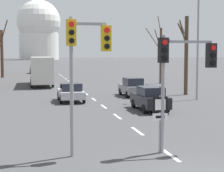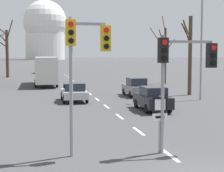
{
  "view_description": "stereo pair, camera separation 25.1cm",
  "coord_description": "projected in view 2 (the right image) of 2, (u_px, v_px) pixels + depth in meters",
  "views": [
    {
      "loc": [
        -5.1,
        -10.0,
        3.84
      ],
      "look_at": [
        -1.95,
        4.72,
        2.56
      ],
      "focal_mm": 60.0,
      "sensor_mm": 36.0,
      "label": 1
    },
    {
      "loc": [
        -4.86,
        -10.05,
        3.84
      ],
      "look_at": [
        -1.95,
        4.72,
        2.56
      ],
      "focal_mm": 60.0,
      "sensor_mm": 36.0,
      "label": 2
    }
  ],
  "objects": [
    {
      "name": "bare_tree_right_far",
      "position": [
        190.0,
        53.0,
        34.99
      ],
      "size": [
        1.66,
        3.54,
        7.38
      ],
      "color": "#473828",
      "rests_on": "ground_plane"
    },
    {
      "name": "lane_stripe_1",
      "position": [
        139.0,
        131.0,
        18.67
      ],
      "size": [
        0.16,
        2.0,
        0.01
      ],
      "primitive_type": "cube",
      "color": "silver",
      "rests_on": "ground_plane"
    },
    {
      "name": "lane_stripe_7",
      "position": [
        80.0,
        86.0,
        45.07
      ],
      "size": [
        0.16,
        2.0,
        0.01
      ],
      "primitive_type": "cube",
      "color": "silver",
      "rests_on": "ground_plane"
    },
    {
      "name": "traffic_signal_near_left",
      "position": [
        83.0,
        52.0,
        13.86
      ],
      "size": [
        1.67,
        0.34,
        5.21
      ],
      "color": "gray",
      "rests_on": "ground_plane"
    },
    {
      "name": "traffic_signal_centre_tall",
      "position": [
        181.0,
        64.0,
        14.43
      ],
      "size": [
        2.35,
        0.34,
        4.57
      ],
      "color": "gray",
      "rests_on": "ground_plane"
    },
    {
      "name": "lane_stripe_4",
      "position": [
        97.0,
        99.0,
        31.87
      ],
      "size": [
        0.16,
        2.0,
        0.01
      ],
      "primitive_type": "cube",
      "color": "silver",
      "rests_on": "ground_plane"
    },
    {
      "name": "route_sign_post",
      "position": [
        160.0,
        114.0,
        14.46
      ],
      "size": [
        0.6,
        0.08,
        2.25
      ],
      "color": "gray",
      "rests_on": "ground_plane"
    },
    {
      "name": "lane_stripe_0",
      "position": [
        170.0,
        155.0,
        14.27
      ],
      "size": [
        0.16,
        2.0,
        0.01
      ],
      "primitive_type": "cube",
      "color": "silver",
      "rests_on": "ground_plane"
    },
    {
      "name": "bare_tree_right_near",
      "position": [
        165.0,
        53.0,
        48.49
      ],
      "size": [
        2.08,
        4.47,
        8.89
      ],
      "color": "#473828",
      "rests_on": "ground_plane"
    },
    {
      "name": "lane_stripe_13",
      "position": [
        65.0,
        74.0,
        71.46
      ],
      "size": [
        0.16,
        2.0,
        0.01
      ],
      "primitive_type": "cube",
      "color": "silver",
      "rests_on": "ground_plane"
    },
    {
      "name": "bare_tree_left_near",
      "position": [
        6.0,
        51.0,
        61.47
      ],
      "size": [
        3.84,
        3.2,
        9.32
      ],
      "color": "#473828",
      "rests_on": "ground_plane"
    },
    {
      "name": "sedan_near_left",
      "position": [
        40.0,
        69.0,
        75.21
      ],
      "size": [
        1.91,
        4.22,
        1.57
      ],
      "color": "#2D4C33",
      "rests_on": "ground_plane"
    },
    {
      "name": "sedan_mid_centre",
      "position": [
        136.0,
        87.0,
        34.2
      ],
      "size": [
        1.82,
        4.19,
        1.69
      ],
      "color": "slate",
      "rests_on": "ground_plane"
    },
    {
      "name": "lane_stripe_12",
      "position": [
        66.0,
        76.0,
        67.07
      ],
      "size": [
        0.16,
        2.0,
        0.01
      ],
      "primitive_type": "cube",
      "color": "silver",
      "rests_on": "ground_plane"
    },
    {
      "name": "lane_stripe_3",
      "position": [
        106.0,
        106.0,
        27.47
      ],
      "size": [
        0.16,
        2.0,
        0.01
      ],
      "primitive_type": "cube",
      "color": "silver",
      "rests_on": "ground_plane"
    },
    {
      "name": "lane_stripe_10",
      "position": [
        70.0,
        79.0,
        58.27
      ],
      "size": [
        0.16,
        2.0,
        0.01
      ],
      "primitive_type": "cube",
      "color": "silver",
      "rests_on": "ground_plane"
    },
    {
      "name": "sedan_far_left",
      "position": [
        152.0,
        99.0,
        25.5
      ],
      "size": [
        1.75,
        4.21,
        1.64
      ],
      "color": "black",
      "rests_on": "ground_plane"
    },
    {
      "name": "lane_stripe_5",
      "position": [
        90.0,
        94.0,
        36.27
      ],
      "size": [
        0.16,
        2.0,
        0.01
      ],
      "primitive_type": "cube",
      "color": "silver",
      "rests_on": "ground_plane"
    },
    {
      "name": "lane_stripe_2",
      "position": [
        119.0,
        116.0,
        23.07
      ],
      "size": [
        0.16,
        2.0,
        0.01
      ],
      "primitive_type": "cube",
      "color": "silver",
      "rests_on": "ground_plane"
    },
    {
      "name": "lane_stripe_6",
      "position": [
        84.0,
        89.0,
        40.67
      ],
      "size": [
        0.16,
        2.0,
        0.01
      ],
      "primitive_type": "cube",
      "color": "silver",
      "rests_on": "ground_plane"
    },
    {
      "name": "lane_stripe_9",
      "position": [
        73.0,
        81.0,
        53.87
      ],
      "size": [
        0.16,
        2.0,
        0.01
      ],
      "primitive_type": "cube",
      "color": "silver",
      "rests_on": "ground_plane"
    },
    {
      "name": "city_bus",
      "position": [
        46.0,
        69.0,
        46.14
      ],
      "size": [
        2.66,
        10.8,
        3.48
      ],
      "color": "beige",
      "rests_on": "ground_plane"
    },
    {
      "name": "sedan_near_right",
      "position": [
        74.0,
        92.0,
        30.35
      ],
      "size": [
        1.97,
        4.15,
        1.53
      ],
      "color": "#B7B7BC",
      "rests_on": "ground_plane"
    },
    {
      "name": "capitol_dome",
      "position": [
        45.0,
        30.0,
        261.68
      ],
      "size": [
        30.17,
        30.17,
        42.61
      ],
      "color": "silver",
      "rests_on": "ground_plane"
    },
    {
      "name": "street_lamp_right",
      "position": [
        197.0,
        37.0,
        30.97
      ],
      "size": [
        2.36,
        0.36,
        8.58
      ],
      "color": "gray",
      "rests_on": "ground_plane"
    },
    {
      "name": "lane_stripe_8",
      "position": [
        76.0,
        83.0,
        49.47
      ],
      "size": [
        0.16,
        2.0,
        0.01
      ],
      "primitive_type": "cube",
      "color": "silver",
      "rests_on": "ground_plane"
    },
    {
      "name": "lane_stripe_11",
      "position": [
        68.0,
        77.0,
        62.67
      ],
      "size": [
        0.16,
        2.0,
        0.01
      ],
      "primitive_type": "cube",
      "color": "silver",
      "rests_on": "ground_plane"
    }
  ]
}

